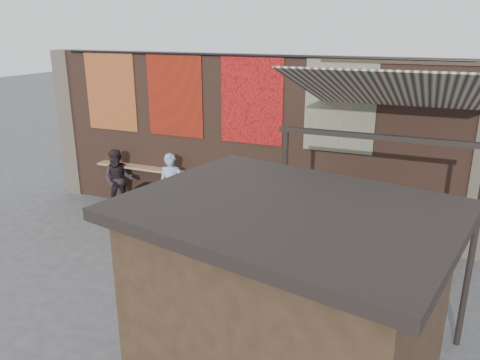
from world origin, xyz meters
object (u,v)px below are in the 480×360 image
(scooter_stool_0, at_px, (143,199))
(diner_left, at_px, (171,186))
(shopper_grey, at_px, (369,284))
(scooter_stool_8, at_px, (333,232))
(market_stall, at_px, (283,346))
(shelf_box, at_px, (318,185))
(scooter_stool_3, at_px, (206,209))
(diner_right, at_px, (118,180))
(shopper_navy, at_px, (368,235))
(scooter_stool_2, at_px, (185,204))
(scooter_stool_6, at_px, (278,221))
(scooter_stool_5, at_px, (255,216))
(scooter_stool_4, at_px, (228,212))
(scooter_stool_1, at_px, (163,202))
(shopper_tan, at_px, (302,229))
(scooter_stool_7, at_px, (308,226))

(scooter_stool_0, height_order, diner_left, diner_left)
(scooter_stool_0, bearing_deg, shopper_grey, -26.28)
(scooter_stool_8, relative_size, market_stall, 0.25)
(shopper_grey, relative_size, market_stall, 0.65)
(shelf_box, bearing_deg, scooter_stool_8, -35.58)
(scooter_stool_8, relative_size, diner_left, 0.43)
(scooter_stool_3, bearing_deg, shelf_box, 7.35)
(diner_right, relative_size, shopper_navy, 0.90)
(scooter_stool_2, relative_size, diner_right, 0.53)
(diner_left, xyz_separation_m, market_stall, (4.66, -5.48, 0.61))
(scooter_stool_3, relative_size, diner_left, 0.52)
(scooter_stool_6, bearing_deg, scooter_stool_0, 179.20)
(diner_left, height_order, shopper_grey, shopper_grey)
(scooter_stool_5, height_order, shopper_grey, shopper_grey)
(scooter_stool_4, bearing_deg, diner_right, 179.53)
(scooter_stool_1, xyz_separation_m, shopper_navy, (5.22, -1.17, 0.52))
(scooter_stool_2, bearing_deg, diner_left, -174.07)
(shopper_grey, bearing_deg, shopper_tan, -10.24)
(scooter_stool_3, distance_m, scooter_stool_5, 1.23)
(scooter_stool_7, xyz_separation_m, market_stall, (1.19, -5.51, 1.08))
(diner_right, height_order, shopper_navy, shopper_navy)
(shelf_box, xyz_separation_m, scooter_stool_2, (-3.25, -0.26, -0.85))
(diner_left, distance_m, shopper_grey, 6.00)
(shopper_navy, bearing_deg, shopper_tan, -1.69)
(scooter_stool_4, distance_m, scooter_stool_5, 0.67)
(scooter_stool_2, xyz_separation_m, diner_left, (-0.35, -0.04, 0.43))
(scooter_stool_0, height_order, scooter_stool_7, scooter_stool_7)
(scooter_stool_7, bearing_deg, scooter_stool_8, -5.43)
(shopper_navy, bearing_deg, scooter_stool_7, -41.24)
(scooter_stool_2, relative_size, shopper_tan, 0.53)
(shopper_tan, bearing_deg, shopper_navy, -34.15)
(scooter_stool_8, bearing_deg, scooter_stool_3, -179.67)
(scooter_stool_4, height_order, market_stall, market_stall)
(shopper_grey, height_order, shopper_tan, shopper_grey)
(scooter_stool_3, bearing_deg, shopper_navy, -15.71)
(scooter_stool_4, height_order, shopper_grey, shopper_grey)
(scooter_stool_4, height_order, scooter_stool_7, scooter_stool_4)
(scooter_stool_3, height_order, scooter_stool_4, scooter_stool_4)
(shelf_box, bearing_deg, market_stall, -79.59)
(scooter_stool_1, relative_size, scooter_stool_2, 0.91)
(market_stall, bearing_deg, scooter_stool_5, 125.81)
(scooter_stool_0, xyz_separation_m, scooter_stool_5, (3.11, -0.03, 0.04))
(scooter_stool_4, distance_m, diner_right, 3.16)
(scooter_stool_2, distance_m, scooter_stool_5, 1.85)
(shelf_box, relative_size, scooter_stool_7, 0.76)
(scooter_stool_3, height_order, diner_left, diner_left)
(shopper_navy, bearing_deg, shopper_grey, 96.90)
(scooter_stool_2, relative_size, scooter_stool_8, 1.20)
(scooter_stool_0, distance_m, shopper_navy, 5.97)
(shelf_box, bearing_deg, scooter_stool_4, -171.02)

